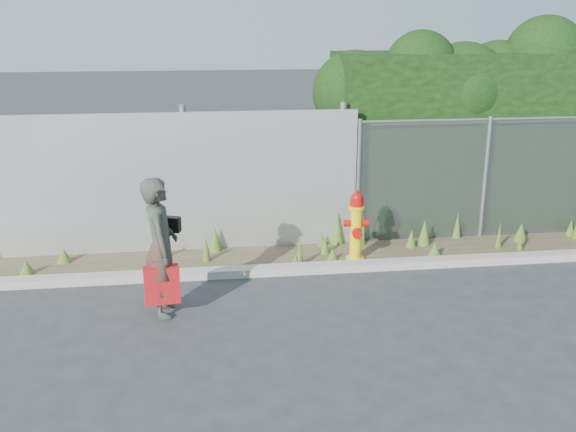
% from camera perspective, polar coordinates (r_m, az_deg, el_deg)
% --- Properties ---
extents(ground, '(80.00, 80.00, 0.00)m').
position_cam_1_polar(ground, '(7.80, 3.58, -10.01)').
color(ground, '#313133').
rests_on(ground, ground).
extents(curb, '(16.00, 0.22, 0.12)m').
position_cam_1_polar(curb, '(9.38, 1.50, -4.70)').
color(curb, '#9D998E').
rests_on(curb, ground).
extents(weed_strip, '(16.00, 1.26, 0.55)m').
position_cam_1_polar(weed_strip, '(10.30, 7.74, -2.39)').
color(weed_strip, '#4D402C').
rests_on(weed_strip, ground).
extents(corrugated_fence, '(8.50, 0.21, 2.30)m').
position_cam_1_polar(corrugated_fence, '(10.28, -17.74, 2.55)').
color(corrugated_fence, silver).
rests_on(corrugated_fence, ground).
extents(chainlink_fence, '(6.50, 0.07, 2.05)m').
position_cam_1_polar(chainlink_fence, '(11.58, 21.86, 3.34)').
color(chainlink_fence, gray).
rests_on(chainlink_fence, ground).
extents(hedge, '(7.72, 2.04, 3.62)m').
position_cam_1_polar(hedge, '(12.40, 21.27, 8.65)').
color(hedge, black).
rests_on(hedge, ground).
extents(fire_hydrant, '(0.37, 0.34, 1.12)m').
position_cam_1_polar(fire_hydrant, '(9.70, 6.07, -1.02)').
color(fire_hydrant, yellow).
rests_on(fire_hydrant, ground).
extents(woman, '(0.47, 0.67, 1.76)m').
position_cam_1_polar(woman, '(8.00, -11.26, -2.74)').
color(woman, '#0E5B44').
rests_on(woman, ground).
extents(red_tote_bag, '(0.43, 0.16, 0.56)m').
position_cam_1_polar(red_tote_bag, '(8.00, -11.14, -6.02)').
color(red_tote_bag, '#AC0925').
extents(black_shoulder_bag, '(0.25, 0.11, 0.19)m').
position_cam_1_polar(black_shoulder_bag, '(8.10, -10.42, -0.72)').
color(black_shoulder_bag, black).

